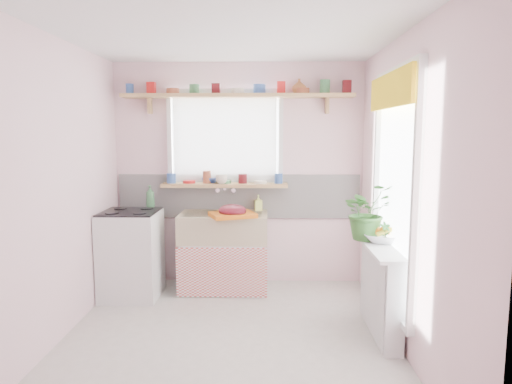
{
  "coord_description": "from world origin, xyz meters",
  "views": [
    {
      "loc": [
        0.32,
        -3.57,
        1.72
      ],
      "look_at": [
        0.22,
        0.55,
        1.18
      ],
      "focal_mm": 32.0,
      "sensor_mm": 36.0,
      "label": 1
    }
  ],
  "objects": [
    {
      "name": "sill_crockery",
      "position": [
        -0.17,
        1.48,
        1.22
      ],
      "size": [
        1.35,
        0.11,
        0.12
      ],
      "color": "#3359A5",
      "rests_on": "windowsill"
    },
    {
      "name": "jade_plant",
      "position": [
        1.21,
        0.43,
        1.03
      ],
      "size": [
        0.57,
        0.54,
        0.51
      ],
      "primitive_type": "imported",
      "rotation": [
        0.0,
        0.0,
        0.38
      ],
      "color": "#336729",
      "rests_on": "radiator_ledge"
    },
    {
      "name": "sink_unit",
      "position": [
        -0.15,
        1.29,
        0.43
      ],
      "size": [
        0.95,
        0.65,
        1.11
      ],
      "color": "white",
      "rests_on": "ground"
    },
    {
      "name": "fruit_bowl",
      "position": [
        1.33,
        0.33,
        0.81
      ],
      "size": [
        0.41,
        0.41,
        0.08
      ],
      "primitive_type": "imported",
      "rotation": [
        0.0,
        0.0,
        -0.33
      ],
      "color": "silver",
      "rests_on": "radiator_ledge"
    },
    {
      "name": "sill_cup",
      "position": [
        -0.18,
        1.42,
        1.21
      ],
      "size": [
        0.15,
        0.15,
        0.1
      ],
      "primitive_type": "imported",
      "rotation": [
        0.0,
        0.0,
        -0.19
      ],
      "color": "silver",
      "rests_on": "windowsill"
    },
    {
      "name": "colander",
      "position": [
        -0.04,
        1.1,
        0.92
      ],
      "size": [
        0.32,
        0.32,
        0.13
      ],
      "primitive_type": "ellipsoid",
      "rotation": [
        0.0,
        0.0,
        0.11
      ],
      "color": "maroon",
      "rests_on": "sink_unit"
    },
    {
      "name": "radiator_ledge",
      "position": [
        1.3,
        0.2,
        0.4
      ],
      "size": [
        0.22,
        0.95,
        0.78
      ],
      "color": "white",
      "rests_on": "ground"
    },
    {
      "name": "fruit",
      "position": [
        1.34,
        0.34,
        0.88
      ],
      "size": [
        0.2,
        0.14,
        0.1
      ],
      "color": "orange",
      "rests_on": "fruit_bowl"
    },
    {
      "name": "dish_tray",
      "position": [
        -0.04,
        1.1,
        0.87
      ],
      "size": [
        0.54,
        0.47,
        0.04
      ],
      "primitive_type": "cube",
      "rotation": [
        0.0,
        0.0,
        0.37
      ],
      "color": "orange",
      "rests_on": "sink_unit"
    },
    {
      "name": "cooker",
      "position": [
        -1.1,
        1.05,
        0.46
      ],
      "size": [
        0.58,
        0.58,
        0.93
      ],
      "color": "white",
      "rests_on": "ground"
    },
    {
      "name": "cooker_bottle",
      "position": [
        -0.94,
        1.27,
        1.04
      ],
      "size": [
        0.11,
        0.11,
        0.24
      ],
      "primitive_type": "imported",
      "rotation": [
        0.0,
        0.0,
        -0.22
      ],
      "color": "#3A7544",
      "rests_on": "cooker"
    },
    {
      "name": "soap_bottle_sink",
      "position": [
        0.22,
        1.5,
        0.94
      ],
      "size": [
        0.09,
        0.09,
        0.18
      ],
      "primitive_type": "imported",
      "rotation": [
        0.0,
        0.0,
        0.18
      ],
      "color": "#EAFB6F",
      "rests_on": "sink_unit"
    },
    {
      "name": "shelf_vase",
      "position": [
        0.67,
        1.53,
        2.22
      ],
      "size": [
        0.21,
        0.21,
        0.17
      ],
      "primitive_type": "imported",
      "rotation": [
        0.0,
        0.0,
        0.41
      ],
      "color": "#A86533",
      "rests_on": "pine_shelf"
    },
    {
      "name": "windowsill",
      "position": [
        -0.15,
        1.48,
        1.14
      ],
      "size": [
        1.4,
        0.22,
        0.04
      ],
      "primitive_type": "cube",
      "color": "tan",
      "rests_on": "room"
    },
    {
      "name": "sill_bowl",
      "position": [
        -0.32,
        1.54,
        1.19
      ],
      "size": [
        0.25,
        0.25,
        0.06
      ],
      "primitive_type": "imported",
      "rotation": [
        0.0,
        0.0,
        0.39
      ],
      "color": "#3350A8",
      "rests_on": "windowsill"
    },
    {
      "name": "pine_shelf",
      "position": [
        0.0,
        1.47,
        2.12
      ],
      "size": [
        2.52,
        0.24,
        0.04
      ],
      "primitive_type": "cube",
      "color": "tan",
      "rests_on": "room"
    },
    {
      "name": "herb_pot",
      "position": [
        1.33,
        0.26,
        0.87
      ],
      "size": [
        0.12,
        0.09,
        0.2
      ],
      "primitive_type": "imported",
      "rotation": [
        0.0,
        0.0,
        0.26
      ],
      "color": "#28652A",
      "rests_on": "radiator_ledge"
    },
    {
      "name": "shelf_crockery",
      "position": [
        -0.0,
        1.47,
        2.2
      ],
      "size": [
        2.47,
        0.11,
        0.12
      ],
      "color": "#3359A5",
      "rests_on": "pine_shelf"
    },
    {
      "name": "room",
      "position": [
        0.66,
        0.86,
        1.37
      ],
      "size": [
        3.2,
        3.2,
        3.2
      ],
      "color": "silver",
      "rests_on": "ground"
    }
  ]
}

